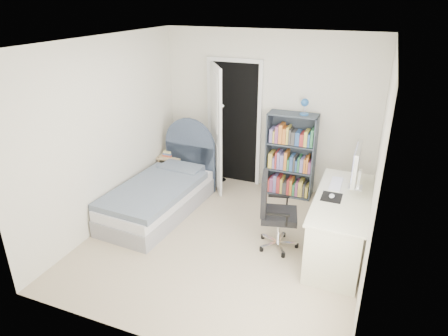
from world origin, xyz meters
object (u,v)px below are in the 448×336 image
at_px(bed, 161,194).
at_px(office_chair, 273,208).
at_px(nightstand, 172,161).
at_px(floor_lamp, 221,151).
at_px(bookcase, 290,158).
at_px(desk, 340,222).

height_order(bed, office_chair, bed).
distance_m(nightstand, floor_lamp, 0.84).
height_order(bookcase, desk, bookcase).
relative_size(nightstand, floor_lamp, 0.42).
distance_m(floor_lamp, desk, 2.53).
bearing_deg(desk, floor_lamp, 147.10).
xyz_separation_m(bed, nightstand, (-0.32, 0.93, 0.11)).
distance_m(bed, floor_lamp, 1.36).
xyz_separation_m(bookcase, desk, (0.94, -1.34, -0.19)).
bearing_deg(floor_lamp, office_chair, -49.35).
height_order(bed, nightstand, bed).
xyz_separation_m(bed, floor_lamp, (0.43, 1.26, 0.29)).
distance_m(bookcase, office_chair, 1.52).
bearing_deg(desk, nightstand, 160.10).
xyz_separation_m(floor_lamp, office_chair, (1.32, -1.54, -0.02)).
xyz_separation_m(desk, office_chair, (-0.79, -0.17, 0.12)).
bearing_deg(bed, bookcase, 37.31).
xyz_separation_m(nightstand, floor_lamp, (0.76, 0.33, 0.18)).
bearing_deg(bed, nightstand, 109.19).
bearing_deg(bookcase, floor_lamp, 178.62).
bearing_deg(bed, floor_lamp, 71.03).
height_order(nightstand, floor_lamp, floor_lamp).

